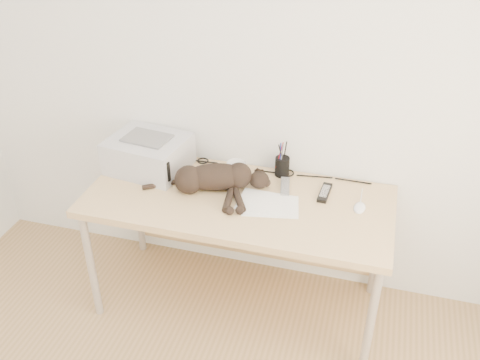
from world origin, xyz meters
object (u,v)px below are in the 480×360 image
(desk, at_px, (242,210))
(pen_cup, at_px, (282,166))
(printer, at_px, (149,153))
(cat, at_px, (212,179))
(mouse, at_px, (360,206))
(mug, at_px, (236,170))

(desk, height_order, pen_cup, pen_cup)
(pen_cup, bearing_deg, desk, -130.24)
(printer, height_order, cat, printer)
(desk, xyz_separation_m, pen_cup, (0.17, 0.20, 0.19))
(pen_cup, distance_m, mouse, 0.50)
(cat, xyz_separation_m, mouse, (0.77, 0.03, -0.05))
(printer, relative_size, mouse, 4.50)
(pen_cup, xyz_separation_m, mouse, (0.45, -0.21, -0.04))
(mug, relative_size, mouse, 1.01)
(cat, bearing_deg, printer, 144.54)
(printer, xyz_separation_m, pen_cup, (0.74, 0.13, -0.04))
(desk, bearing_deg, mug, 121.71)
(cat, distance_m, mug, 0.18)
(mug, distance_m, mouse, 0.70)
(desk, relative_size, pen_cup, 7.82)
(desk, bearing_deg, printer, 172.35)
(desk, relative_size, mug, 15.57)
(mouse, bearing_deg, cat, -172.84)
(printer, bearing_deg, cat, -16.15)
(cat, bearing_deg, mouse, -16.84)
(cat, distance_m, mouse, 0.77)
(mug, bearing_deg, pen_cup, 21.86)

